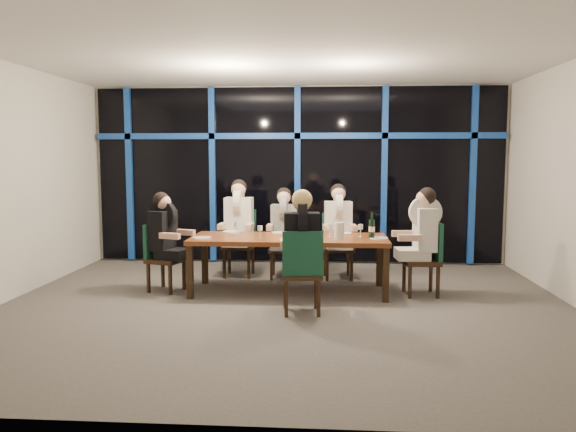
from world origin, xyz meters
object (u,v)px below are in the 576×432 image
Objects in this scene: chair_far_right at (337,242)px; chair_end_left at (161,253)px; chair_far_left at (240,239)px; diner_far_mid at (284,219)px; diner_end_left at (165,227)px; diner_far_right at (338,217)px; wine_bottle at (372,228)px; chair_end_right at (428,255)px; chair_near_mid at (302,268)px; diner_near_mid at (302,233)px; chair_far_mid at (284,243)px; water_pitcher at (339,231)px; diner_end_right at (422,225)px; dining_table at (289,242)px; diner_far_left at (238,214)px.

chair_far_right reaches higher than chair_end_left.
diner_far_mid is (0.69, -0.14, 0.32)m from chair_far_left.
diner_far_right is at bearing -50.50° from diner_end_left.
chair_far_left is at bearing 149.41° from wine_bottle.
chair_end_right is 0.81m from wine_bottle.
chair_near_mid is 2.05m from diner_far_mid.
diner_near_mid is at bearing -63.48° from chair_end_right.
chair_far_right is 1.08× the size of diner_end_left.
chair_end_right is (1.16, -1.03, 0.00)m from chair_far_right.
diner_near_mid reaches higher than chair_far_mid.
diner_far_right is (0.01, -0.08, 0.38)m from chair_far_right.
wine_bottle is at bearing -28.69° from chair_far_left.
chair_far_left is at bearing 168.93° from diner_far_mid.
chair_near_mid reaches higher than chair_end_right.
chair_far_left is 1.42m from diner_end_left.
chair_far_mid is at bearing -40.44° from chair_end_left.
diner_far_right reaches higher than chair_far_left.
diner_far_mid reaches higher than water_pitcher.
chair_near_mid is at bearing -59.97° from diner_end_right.
diner_end_left reaches higher than chair_far_left.
chair_end_left is at bearing -32.30° from diner_near_mid.
dining_table is 0.94m from diner_far_mid.
chair_far_left is (-0.83, 1.04, -0.12)m from dining_table.
diner_near_mid is at bearing -133.56° from water_pitcher.
wine_bottle is (2.75, -0.03, 0.01)m from diner_end_left.
chair_far_right is (0.66, 0.99, -0.14)m from dining_table.
water_pitcher is (-0.43, -0.06, -0.03)m from wine_bottle.
diner_end_right is at bearing -90.00° from chair_end_right.
diner_far_mid is 0.94× the size of diner_near_mid.
diner_far_right is at bearing -51.60° from chair_end_left.
water_pitcher is at bearing -12.67° from dining_table.
diner_end_left is at bearing -145.54° from chair_far_mid.
diner_far_left reaches higher than chair_far_left.
diner_end_right is at bearing -1.58° from dining_table.
dining_table is at bearing -129.29° from chair_far_right.
chair_end_left is (-1.60, -1.02, -0.00)m from chair_far_mid.
dining_table is at bearing -84.34° from chair_near_mid.
chair_far_right is at bearing -135.92° from chair_end_right.
chair_end_right is at bearing 3.55° from wine_bottle.
diner_far_mid is 0.95× the size of diner_end_right.
diner_far_left is at bearing 127.29° from water_pitcher.
diner_end_right is 0.98× the size of diner_near_mid.
diner_far_mid is at bearing -85.65° from chair_near_mid.
wine_bottle reaches higher than chair_far_left.
diner_far_left is at bearing 130.91° from dining_table.
dining_table is 2.71× the size of diner_near_mid.
chair_far_mid is 0.95× the size of chair_end_right.
chair_end_left is 0.95× the size of chair_end_right.
diner_near_mid is 0.96m from water_pitcher.
chair_end_right is 2.80× the size of wine_bottle.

